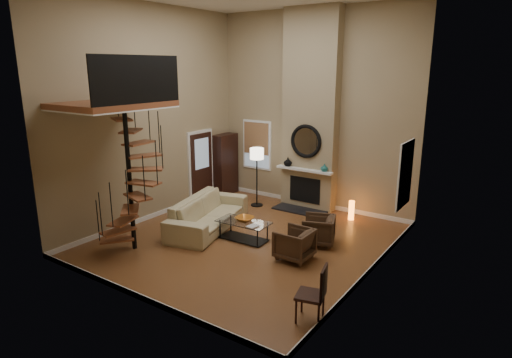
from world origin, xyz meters
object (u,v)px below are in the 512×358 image
Objects in this scene: hutch at (225,164)px; sofa at (208,213)px; armchair_far at (297,244)px; floor_lamp at (257,158)px; accent_lamp at (351,211)px; side_chair at (316,291)px; armchair_near at (321,230)px; coffee_table at (243,228)px.

hutch is 0.71× the size of sofa.
floor_lamp is at bearing -132.96° from armchair_far.
floor_lamp is 3.02m from accent_lamp.
armchair_far reaches higher than accent_lamp.
hutch reaches higher than sofa.
hutch is 7.47m from side_chair.
accent_lamp is (2.74, 2.62, -0.15)m from sofa.
armchair_near is at bearing -87.60° from accent_lamp.
armchair_near is 1.81m from coffee_table.
floor_lamp is at bearing -138.74° from armchair_near.
floor_lamp is (-2.78, 2.58, 1.06)m from armchair_far.
side_chair is at bearing 36.51° from armchair_far.
armchair_near is 3.12m from side_chair.
sofa is at bearing -59.83° from hutch.
armchair_near is 1.03m from armchair_far.
coffee_table is at bearing 144.55° from side_chair.
hutch is 5.31m from armchair_far.
hutch is 3.12m from sofa.
hutch reaches higher than side_chair.
floor_lamp reaches higher than coffee_table.
sofa is at bearing 174.51° from coffee_table.
side_chair is (1.34, -1.81, 0.17)m from armchair_far.
sofa is 4.66m from side_chair.
sofa is 3.79× the size of armchair_near.
armchair_far is (-0.06, -1.03, 0.00)m from armchair_near.
hutch is 1.51× the size of coffee_table.
coffee_table is at bearing -85.33° from armchair_near.
sofa is at bearing -97.25° from armchair_near.
armchair_near is at bearing -28.67° from floor_lamp.
floor_lamp is 3.18× the size of accent_lamp.
coffee_table is 3.60m from side_chair.
hutch reaches higher than armchair_far.
armchair_near is 1.98m from accent_lamp.
accent_lamp is (-0.08, 1.97, -0.10)m from armchair_near.
armchair_far is 1.34× the size of accent_lamp.
side_chair is (2.93, -2.09, 0.24)m from coffee_table.
sofa reaches higher than armchair_near.
armchair_far reaches higher than coffee_table.
side_chair is (4.12, -4.39, -0.89)m from floor_lamp.
floor_lamp reaches higher than side_chair.
coffee_table is (2.73, -2.77, -0.67)m from hutch.
coffee_table is 3.14m from accent_lamp.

